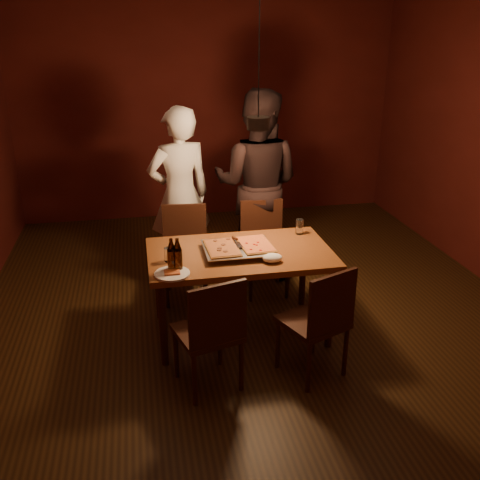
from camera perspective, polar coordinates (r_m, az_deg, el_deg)
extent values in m
plane|color=#36220E|center=(4.92, 1.69, -8.20)|extent=(6.00, 6.00, 0.00)
plane|color=#571713|center=(7.30, -3.47, 13.38)|extent=(5.00, 0.00, 5.00)
plane|color=#571713|center=(1.84, 23.92, -15.58)|extent=(5.00, 0.00, 5.00)
cube|color=brown|center=(4.38, 0.00, -1.52)|extent=(1.50, 0.90, 0.05)
cylinder|color=#38190F|center=(4.16, -8.22, -8.94)|extent=(0.06, 0.06, 0.70)
cylinder|color=#38190F|center=(4.40, 9.61, -7.20)|extent=(0.06, 0.06, 0.70)
cylinder|color=#38190F|center=(4.81, -8.74, -4.50)|extent=(0.06, 0.06, 0.70)
cylinder|color=#38190F|center=(5.02, 6.72, -3.22)|extent=(0.06, 0.06, 0.70)
cube|color=#38190F|center=(5.09, -5.83, -1.83)|extent=(0.46, 0.46, 0.04)
cube|color=#38190F|center=(5.18, -5.93, 1.44)|extent=(0.42, 0.07, 0.45)
cube|color=#38190F|center=(5.20, 2.70, -1.22)|extent=(0.42, 0.42, 0.04)
cube|color=#38190F|center=(5.28, 2.28, 1.97)|extent=(0.42, 0.03, 0.45)
cube|color=#38190F|center=(3.87, -3.50, -9.86)|extent=(0.52, 0.52, 0.04)
cube|color=#38190F|center=(3.60, -2.36, -8.03)|extent=(0.41, 0.14, 0.45)
cube|color=#38190F|center=(4.03, 7.75, -8.66)|extent=(0.55, 0.55, 0.04)
cube|color=#38190F|center=(3.79, 9.83, -6.70)|extent=(0.40, 0.19, 0.45)
cube|color=silver|center=(4.34, -0.23, -1.07)|extent=(0.59, 0.50, 0.05)
cube|color=maroon|center=(4.30, -1.92, -0.83)|extent=(0.26, 0.40, 0.02)
cube|color=gold|center=(4.37, 1.67, -0.46)|extent=(0.28, 0.41, 0.02)
cylinder|color=black|center=(4.04, -7.27, -2.17)|extent=(0.07, 0.07, 0.16)
cone|color=black|center=(3.99, -7.36, -0.49)|extent=(0.07, 0.07, 0.09)
cylinder|color=black|center=(4.03, -6.64, -2.18)|extent=(0.07, 0.07, 0.17)
cone|color=black|center=(3.98, -6.72, -0.48)|extent=(0.07, 0.07, 0.09)
cylinder|color=silver|center=(4.21, -7.62, -1.55)|extent=(0.07, 0.07, 0.11)
cylinder|color=silver|center=(4.75, 6.37, 1.42)|extent=(0.07, 0.07, 0.14)
cylinder|color=white|center=(4.00, -7.25, -3.59)|extent=(0.26, 0.26, 0.02)
cube|color=gold|center=(3.99, -7.26, -3.41)|extent=(0.12, 0.10, 0.01)
ellipsoid|color=white|center=(4.18, 3.47, -1.92)|extent=(0.16, 0.12, 0.07)
imported|color=white|center=(5.40, -6.44, 4.73)|extent=(0.74, 0.58, 1.78)
imported|color=black|center=(5.51, 1.82, 5.97)|extent=(1.15, 1.05, 1.92)
cylinder|color=black|center=(4.32, 1.95, 12.33)|extent=(0.18, 0.18, 0.10)
cylinder|color=black|center=(4.27, 2.05, 19.63)|extent=(0.01, 0.01, 1.00)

